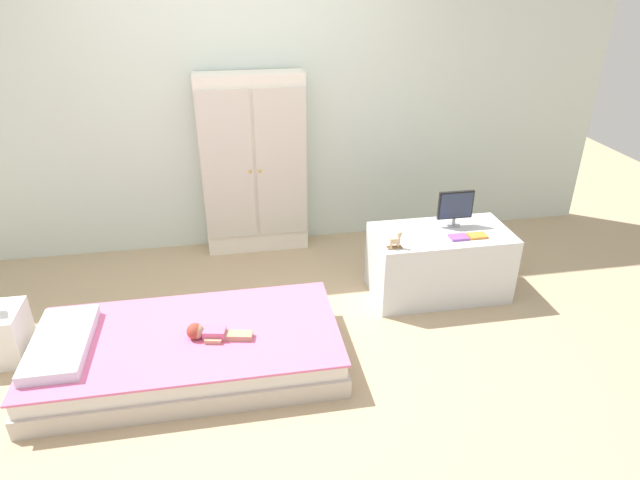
% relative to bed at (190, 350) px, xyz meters
% --- Properties ---
extents(ground_plane, '(10.00, 10.00, 0.02)m').
position_rel_bed_xyz_m(ground_plane, '(0.41, 0.10, -0.13)').
color(ground_plane, tan).
extents(back_wall, '(6.40, 0.05, 2.70)m').
position_rel_bed_xyz_m(back_wall, '(0.41, 1.67, 1.23)').
color(back_wall, silver).
rests_on(back_wall, ground_plane).
extents(bed, '(1.83, 0.91, 0.24)m').
position_rel_bed_xyz_m(bed, '(0.00, 0.00, 0.00)').
color(bed, beige).
rests_on(bed, ground_plane).
extents(pillow, '(0.32, 0.65, 0.07)m').
position_rel_bed_xyz_m(pillow, '(-0.72, 0.00, 0.16)').
color(pillow, silver).
rests_on(pillow, bed).
extents(doll, '(0.39, 0.15, 0.10)m').
position_rel_bed_xyz_m(doll, '(0.12, -0.06, 0.16)').
color(doll, '#D6668E').
rests_on(doll, bed).
extents(wardrobe, '(0.85, 0.25, 1.49)m').
position_rel_bed_xyz_m(wardrobe, '(0.53, 1.51, 0.63)').
color(wardrobe, white).
rests_on(wardrobe, ground_plane).
extents(tv_stand, '(0.99, 0.52, 0.51)m').
position_rel_bed_xyz_m(tv_stand, '(1.80, 0.55, 0.13)').
color(tv_stand, silver).
rests_on(tv_stand, ground_plane).
extents(tv_monitor, '(0.26, 0.10, 0.27)m').
position_rel_bed_xyz_m(tv_monitor, '(1.92, 0.63, 0.54)').
color(tv_monitor, '#99999E').
rests_on(tv_monitor, tv_stand).
extents(rocking_horse_toy, '(0.10, 0.04, 0.13)m').
position_rel_bed_xyz_m(rocking_horse_toy, '(1.40, 0.37, 0.45)').
color(rocking_horse_toy, '#8E6642').
rests_on(rocking_horse_toy, tv_stand).
extents(book_purple, '(0.13, 0.09, 0.02)m').
position_rel_bed_xyz_m(book_purple, '(1.88, 0.43, 0.40)').
color(book_purple, '#8E51B2').
rests_on(book_purple, tv_stand).
extents(book_orange, '(0.13, 0.09, 0.02)m').
position_rel_bed_xyz_m(book_orange, '(2.02, 0.43, 0.40)').
color(book_orange, orange).
rests_on(book_orange, tv_stand).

